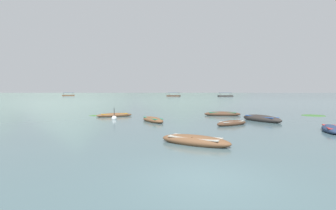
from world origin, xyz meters
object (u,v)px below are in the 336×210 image
object	(u,v)px
ferry_0	(68,95)
rowboat_6	(222,114)
rowboat_5	(153,120)
rowboat_3	(232,123)
rowboat_0	(114,115)
rowboat_1	(261,119)
rowboat_2	(195,141)
mooring_buoy	(114,118)
ferry_1	(225,96)
ferry_2	(173,96)
rowboat_4	(332,129)

from	to	relation	value
ferry_0	rowboat_6	bearing A→B (deg)	-62.26
rowboat_5	rowboat_3	bearing A→B (deg)	-19.55
rowboat_5	rowboat_6	distance (m)	9.31
rowboat_0	rowboat_1	bearing A→B (deg)	-16.30
rowboat_2	mooring_buoy	distance (m)	13.17
mooring_buoy	ferry_0	bearing A→B (deg)	113.64
rowboat_6	ferry_1	bearing A→B (deg)	77.49
rowboat_6	ferry_1	xyz separation A→B (m)	(26.45, 119.23, 0.27)
ferry_2	mooring_buoy	size ratio (longest dim) A/B	6.93
ferry_1	mooring_buoy	xyz separation A→B (m)	(-37.56, -123.16, -0.33)
rowboat_6	ferry_1	world-z (taller)	ferry_1
rowboat_3	rowboat_5	bearing A→B (deg)	160.45
rowboat_6	ferry_0	distance (m)	164.32
rowboat_4	ferry_1	world-z (taller)	ferry_1
rowboat_3	ferry_2	xyz separation A→B (m)	(-2.90, 132.58, 0.29)
rowboat_0	mooring_buoy	world-z (taller)	mooring_buoy
rowboat_0	ferry_0	world-z (taller)	ferry_0
rowboat_1	ferry_0	bearing A→B (deg)	117.62
rowboat_3	rowboat_6	bearing A→B (deg)	83.45
rowboat_6	ferry_0	xyz separation A→B (m)	(-76.48, 145.44, 0.27)
rowboat_2	rowboat_1	bearing A→B (deg)	55.40
rowboat_1	rowboat_2	bearing A→B (deg)	-124.60
ferry_1	mooring_buoy	size ratio (longest dim) A/B	7.25
ferry_0	mooring_buoy	xyz separation A→B (m)	(65.37, -149.37, -0.33)
rowboat_2	rowboat_5	distance (m)	9.95
rowboat_1	rowboat_2	xyz separation A→B (m)	(-6.92, -10.03, -0.03)
rowboat_3	ferry_1	xyz separation A→B (m)	(27.37, 127.27, 0.29)
ferry_1	rowboat_3	bearing A→B (deg)	-102.14
rowboat_2	rowboat_4	size ratio (longest dim) A/B	1.09
rowboat_0	ferry_0	bearing A→B (deg)	113.83
rowboat_2	rowboat_6	bearing A→B (deg)	73.53
rowboat_1	rowboat_2	distance (m)	12.19
rowboat_3	ferry_1	distance (m)	130.18
rowboat_6	rowboat_0	bearing A→B (deg)	-174.17
rowboat_0	ferry_2	distance (m)	125.97
rowboat_4	ferry_0	distance (m)	176.53
rowboat_2	rowboat_5	world-z (taller)	rowboat_2
rowboat_1	ferry_1	bearing A→B (deg)	79.06
rowboat_1	rowboat_5	world-z (taller)	rowboat_1
rowboat_2	rowboat_0	bearing A→B (deg)	116.87
rowboat_0	rowboat_2	distance (m)	15.86
rowboat_5	ferry_0	bearing A→B (deg)	114.58
rowboat_3	rowboat_6	size ratio (longest dim) A/B	0.76
mooring_buoy	rowboat_4	bearing A→B (deg)	-24.65
rowboat_2	ferry_2	world-z (taller)	ferry_2
rowboat_3	rowboat_6	world-z (taller)	rowboat_6
rowboat_3	ferry_0	world-z (taller)	ferry_0
rowboat_1	rowboat_4	bearing A→B (deg)	-67.62
rowboat_1	ferry_2	distance (m)	130.00
rowboat_1	mooring_buoy	xyz separation A→B (m)	(-13.49, 1.38, -0.11)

